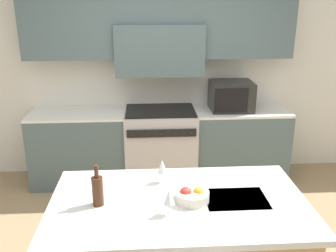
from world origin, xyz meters
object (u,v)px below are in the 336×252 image
(microwave, at_px, (231,96))
(fruit_bowl, at_px, (192,195))
(wine_glass_near, at_px, (169,197))
(range_stove, at_px, (161,145))
(wine_bottle, at_px, (98,190))
(wine_glass_far, at_px, (162,167))

(microwave, height_order, fruit_bowl, microwave)
(wine_glass_near, height_order, fruit_bowl, wine_glass_near)
(wine_glass_near, bearing_deg, range_stove, 89.00)
(microwave, relative_size, wine_glass_near, 2.69)
(range_stove, relative_size, wine_glass_near, 4.94)
(wine_bottle, relative_size, wine_glass_far, 1.57)
(range_stove, height_order, wine_bottle, wine_bottle)
(range_stove, xyz_separation_m, microwave, (0.87, 0.02, 0.63))
(wine_glass_near, xyz_separation_m, wine_glass_far, (-0.02, 0.46, 0.00))
(wine_bottle, xyz_separation_m, fruit_bowl, (0.65, 0.01, -0.07))
(wine_glass_far, bearing_deg, wine_glass_near, -87.14)
(microwave, bearing_deg, range_stove, -178.78)
(range_stove, relative_size, fruit_bowl, 3.88)
(microwave, distance_m, wine_glass_near, 2.45)
(microwave, height_order, wine_glass_far, microwave)
(range_stove, bearing_deg, wine_bottle, -103.94)
(range_stove, relative_size, wine_glass_far, 4.94)
(microwave, bearing_deg, wine_bottle, -123.44)
(wine_glass_near, relative_size, wine_glass_far, 1.00)
(microwave, height_order, wine_glass_near, microwave)
(range_stove, distance_m, microwave, 1.08)
(wine_glass_near, relative_size, fruit_bowl, 0.79)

